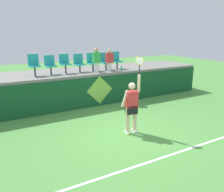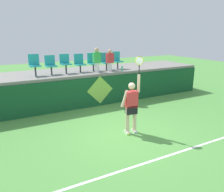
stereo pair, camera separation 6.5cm
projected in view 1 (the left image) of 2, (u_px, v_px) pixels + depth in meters
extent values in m
plane|color=#519342|center=(126.00, 133.00, 7.59)|extent=(40.00, 40.00, 0.00)
cube|color=#144C28|center=(87.00, 92.00, 10.11)|extent=(12.92, 0.20, 1.34)
cube|color=gray|center=(77.00, 72.00, 10.92)|extent=(12.92, 2.51, 0.12)
cube|color=white|center=(161.00, 158.00, 6.10)|extent=(11.63, 0.08, 0.01)
cube|color=white|center=(127.00, 132.00, 7.60)|extent=(0.16, 0.28, 0.08)
cube|color=white|center=(134.00, 131.00, 7.69)|extent=(0.16, 0.28, 0.08)
cylinder|color=beige|center=(128.00, 120.00, 7.49)|extent=(0.13, 0.13, 0.90)
cylinder|color=beige|center=(135.00, 119.00, 7.58)|extent=(0.13, 0.13, 0.90)
cube|color=black|center=(131.00, 109.00, 7.43)|extent=(0.39, 0.27, 0.28)
cube|color=red|center=(132.00, 99.00, 7.34)|extent=(0.41, 0.28, 0.53)
sphere|color=beige|center=(132.00, 86.00, 7.23)|extent=(0.22, 0.22, 0.22)
cylinder|color=beige|center=(125.00, 99.00, 7.25)|extent=(0.27, 0.13, 0.55)
cylinder|color=beige|center=(139.00, 83.00, 7.29)|extent=(0.09, 0.09, 0.58)
cylinder|color=black|center=(139.00, 70.00, 7.17)|extent=(0.03, 0.03, 0.30)
torus|color=gold|center=(140.00, 61.00, 7.09)|extent=(0.28, 0.07, 0.28)
ellipsoid|color=silver|center=(140.00, 61.00, 7.09)|extent=(0.24, 0.05, 0.24)
sphere|color=#D1E533|center=(129.00, 134.00, 7.45)|extent=(0.07, 0.07, 0.07)
cylinder|color=#26B272|center=(122.00, 69.00, 10.84)|extent=(0.07, 0.07, 0.23)
cylinder|color=#38383D|center=(35.00, 71.00, 9.58)|extent=(0.07, 0.07, 0.40)
cube|color=teal|center=(35.00, 66.00, 9.52)|extent=(0.44, 0.42, 0.05)
cube|color=teal|center=(33.00, 59.00, 9.61)|extent=(0.44, 0.04, 0.45)
cylinder|color=#38383D|center=(51.00, 71.00, 9.90)|extent=(0.07, 0.07, 0.35)
cube|color=teal|center=(51.00, 66.00, 9.84)|extent=(0.44, 0.42, 0.05)
cube|color=teal|center=(49.00, 60.00, 9.94)|extent=(0.44, 0.04, 0.42)
cylinder|color=#38383D|center=(66.00, 69.00, 10.20)|extent=(0.07, 0.07, 0.39)
cube|color=teal|center=(65.00, 64.00, 10.14)|extent=(0.44, 0.42, 0.05)
cube|color=teal|center=(64.00, 59.00, 10.24)|extent=(0.44, 0.04, 0.41)
cylinder|color=#38383D|center=(80.00, 69.00, 10.52)|extent=(0.07, 0.07, 0.33)
cube|color=teal|center=(80.00, 65.00, 10.47)|extent=(0.44, 0.42, 0.05)
cube|color=teal|center=(78.00, 59.00, 10.56)|extent=(0.44, 0.04, 0.45)
cylinder|color=#38383D|center=(93.00, 68.00, 10.83)|extent=(0.07, 0.07, 0.33)
cube|color=teal|center=(93.00, 64.00, 10.78)|extent=(0.44, 0.42, 0.05)
cube|color=teal|center=(91.00, 58.00, 10.87)|extent=(0.44, 0.04, 0.45)
cylinder|color=#38383D|center=(106.00, 67.00, 11.15)|extent=(0.07, 0.07, 0.33)
cube|color=teal|center=(106.00, 63.00, 11.10)|extent=(0.44, 0.42, 0.05)
cube|color=teal|center=(104.00, 57.00, 11.19)|extent=(0.44, 0.04, 0.44)
cylinder|color=#38383D|center=(117.00, 65.00, 11.45)|extent=(0.07, 0.07, 0.35)
cube|color=teal|center=(117.00, 61.00, 11.39)|extent=(0.44, 0.42, 0.05)
cube|color=teal|center=(115.00, 56.00, 11.49)|extent=(0.44, 0.04, 0.45)
cylinder|color=white|center=(109.00, 67.00, 10.84)|extent=(0.20, 0.20, 0.39)
cube|color=red|center=(109.00, 58.00, 10.73)|extent=(0.34, 0.20, 0.45)
sphere|color=#DBAD84|center=(109.00, 51.00, 10.64)|extent=(0.18, 0.18, 0.18)
cylinder|color=white|center=(96.00, 68.00, 10.48)|extent=(0.20, 0.20, 0.43)
cube|color=green|center=(96.00, 58.00, 10.36)|extent=(0.34, 0.20, 0.47)
sphere|color=#DBAD84|center=(96.00, 50.00, 10.27)|extent=(0.21, 0.21, 0.21)
cube|color=#144C28|center=(100.00, 106.00, 10.46)|extent=(0.90, 0.01, 0.00)
plane|color=#8CC64C|center=(100.00, 90.00, 10.25)|extent=(1.27, 0.00, 1.27)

